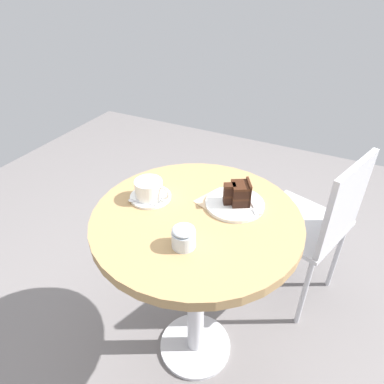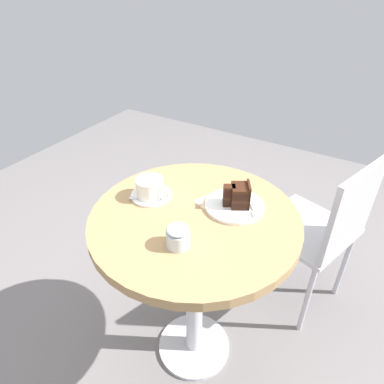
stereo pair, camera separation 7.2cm
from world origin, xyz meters
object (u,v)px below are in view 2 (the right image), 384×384
fork (253,208)px  cake_slice (239,196)px  coffee_cup (150,187)px  napkin (221,204)px  cake_plate (234,206)px  sugar_pot (178,236)px  teaspoon (139,200)px  cafe_chair (324,226)px  saucer (151,195)px

fork → cake_slice: bearing=-122.1°
coffee_cup → napkin: size_ratio=0.74×
coffee_cup → cake_slice: (0.29, 0.10, 0.01)m
cake_plate → sugar_pot: sugar_pot is taller
sugar_pot → cake_slice: bearing=74.1°
teaspoon → cake_plate: 0.33m
coffee_cup → cafe_chair: bearing=42.6°
coffee_cup → sugar_pot: (0.22, -0.16, -0.01)m
teaspoon → cake_plate: size_ratio=0.52×
cake_plate → sugar_pot: size_ratio=2.83×
saucer → cake_plate: bearing=17.8°
napkin → fork: bearing=9.3°
saucer → coffee_cup: 0.04m
cafe_chair → sugar_pot: sugar_pot is taller
saucer → cake_plate: size_ratio=0.72×
teaspoon → cafe_chair: size_ratio=0.13×
cake_plate → saucer: bearing=-162.2°
fork → cafe_chair: (0.20, 0.40, -0.28)m
cake_slice → napkin: bearing=-166.5°
cafe_chair → teaspoon: bearing=-27.6°
saucer → fork: fork is taller
coffee_cup → napkin: coffee_cup is taller
saucer → napkin: size_ratio=0.82×
saucer → teaspoon: size_ratio=1.39×
cafe_chair → saucer: bearing=-29.7°
coffee_cup → cake_slice: cake_slice is taller
cake_slice → sugar_pot: size_ratio=1.38×
cake_plate → coffee_cup: bearing=-161.0°
coffee_cup → napkin: bearing=20.0°
coffee_cup → cafe_chair: size_ratio=0.16×
cafe_chair → cake_slice: bearing=-14.1°
coffee_cup → cake_plate: 0.30m
coffee_cup → teaspoon: 0.06m
saucer → coffee_cup: (0.00, -0.01, 0.04)m
saucer → cake_slice: 0.31m
fork → coffee_cup: bearing=-110.2°
napkin → sugar_pot: (-0.02, -0.25, 0.03)m
teaspoon → cake_slice: size_ratio=1.06×
teaspoon → sugar_pot: sugar_pot is taller
cake_slice → cafe_chair: size_ratio=0.12×
saucer → cake_slice: cake_slice is taller
fork → sugar_pot: sugar_pot is taller
saucer → fork: bearing=15.8°
cake_plate → cake_slice: 0.05m
sugar_pot → napkin: bearing=85.6°
saucer → napkin: (0.24, 0.08, -0.00)m
napkin → cafe_chair: (0.31, 0.42, -0.27)m
cake_slice → sugar_pot: (-0.07, -0.26, -0.02)m
saucer → teaspoon: (-0.01, -0.05, 0.01)m
coffee_cup → fork: bearing=16.8°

